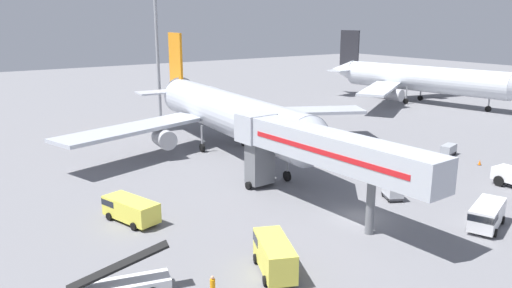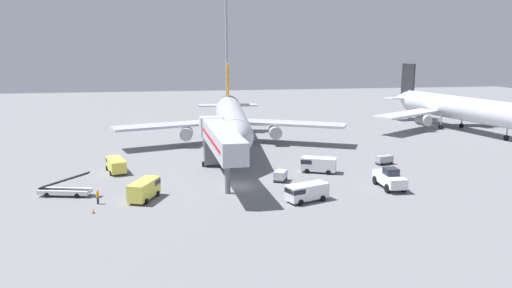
# 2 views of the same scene
# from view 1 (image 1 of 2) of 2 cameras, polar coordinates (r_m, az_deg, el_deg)

# --- Properties ---
(ground_plane) EXTENTS (300.00, 300.00, 0.00)m
(ground_plane) POSITION_cam_1_polar(r_m,az_deg,el_deg) (44.81, 11.66, -8.18)
(ground_plane) COLOR slate
(airplane_at_gate) EXTENTS (43.49, 44.81, 14.62)m
(airplane_at_gate) POSITION_cam_1_polar(r_m,az_deg,el_deg) (64.55, -3.53, 3.65)
(airplane_at_gate) COLOR #B7BCC6
(airplane_at_gate) RESTS_ON ground
(jet_bridge) EXTENTS (4.26, 22.74, 7.55)m
(jet_bridge) POSITION_cam_1_polar(r_m,az_deg,el_deg) (44.07, 6.76, -0.47)
(jet_bridge) COLOR #B2B7C1
(jet_bridge) RESTS_ON ground
(belt_loader_truck) EXTENTS (6.45, 3.15, 3.05)m
(belt_loader_truck) POSITION_cam_1_polar(r_m,az_deg,el_deg) (33.41, -15.27, -15.13)
(belt_loader_truck) COLOR white
(belt_loader_truck) RESTS_ON ground
(service_van_far_right) EXTENTS (5.46, 3.58, 2.05)m
(service_van_far_right) POSITION_cam_1_polar(r_m,az_deg,el_deg) (45.48, 24.81, -7.32)
(service_van_far_right) COLOR white
(service_van_far_right) RESTS_ON ground
(service_van_far_center) EXTENTS (5.39, 3.96, 2.19)m
(service_van_far_center) POSITION_cam_1_polar(r_m,az_deg,el_deg) (56.39, 16.71, -2.46)
(service_van_far_center) COLOR white
(service_van_far_center) RESTS_ON ground
(service_van_rear_right) EXTENTS (3.52, 5.77, 1.96)m
(service_van_rear_right) POSITION_cam_1_polar(r_m,az_deg,el_deg) (44.07, -14.20, -7.13)
(service_van_rear_right) COLOR #E5DB4C
(service_van_rear_right) RESTS_ON ground
(service_van_outer_left) EXTENTS (3.77, 5.40, 2.31)m
(service_van_outer_left) POSITION_cam_1_polar(r_m,az_deg,el_deg) (34.69, 2.06, -12.40)
(service_van_outer_left) COLOR #E5DB4C
(service_van_outer_left) RESTS_ON ground
(baggage_cart_near_center) EXTENTS (2.27, 2.58, 1.45)m
(baggage_cart_near_center) POSITION_cam_1_polar(r_m,az_deg,el_deg) (49.55, 15.33, -5.21)
(baggage_cart_near_center) COLOR #38383D
(baggage_cart_near_center) RESTS_ON ground
(baggage_cart_far_left) EXTENTS (2.87, 1.85, 1.37)m
(baggage_cart_far_left) POSITION_cam_1_polar(r_m,az_deg,el_deg) (67.32, 21.09, -0.59)
(baggage_cart_far_left) COLOR #38383D
(baggage_cart_far_left) RESTS_ON ground
(ground_crew_worker_foreground) EXTENTS (0.45, 0.45, 1.72)m
(ground_crew_worker_foreground) POSITION_cam_1_polar(r_m,az_deg,el_deg) (31.71, -4.96, -16.02)
(ground_crew_worker_foreground) COLOR #1E2333
(ground_crew_worker_foreground) RESTS_ON ground
(safety_cone_alpha) EXTENTS (0.42, 0.42, 0.64)m
(safety_cone_alpha) POSITION_cam_1_polar(r_m,az_deg,el_deg) (64.46, 24.15, -1.93)
(safety_cone_alpha) COLOR black
(safety_cone_alpha) RESTS_ON ground
(airplane_background) EXTENTS (42.42, 43.98, 14.16)m
(airplane_background) POSITION_cam_1_polar(r_m,az_deg,el_deg) (107.02, 17.94, 7.13)
(airplane_background) COLOR silver
(airplane_background) RESTS_ON ground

